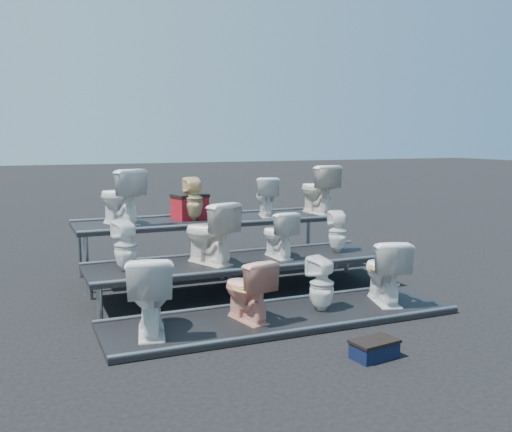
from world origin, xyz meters
name	(u,v)px	position (x,y,z in m)	size (l,w,h in m)	color
ground	(242,293)	(0.00, 0.00, 0.00)	(80.00, 80.00, 0.00)	black
tier_front	(282,318)	(0.00, -1.30, 0.03)	(4.20, 1.20, 0.06)	black
tier_mid	(242,277)	(0.00, 0.00, 0.23)	(4.20, 1.20, 0.46)	black
tier_back	(212,246)	(0.00, 1.30, 0.43)	(4.20, 1.20, 0.86)	black
toilet_0	(150,294)	(-1.56, -1.30, 0.49)	(0.48, 0.84, 0.86)	white
toilet_1	(247,289)	(-0.44, -1.30, 0.42)	(0.40, 0.71, 0.72)	tan
toilet_2	(322,284)	(0.53, -1.30, 0.39)	(0.30, 0.30, 0.66)	white
toilet_3	(384,271)	(1.43, -1.30, 0.47)	(0.46, 0.80, 0.82)	white
toilet_4	(126,246)	(-1.58, 0.00, 0.78)	(0.29, 0.30, 0.65)	white
toilet_5	(209,233)	(-0.47, 0.00, 0.88)	(0.47, 0.82, 0.84)	silver
toilet_6	(278,234)	(0.55, 0.00, 0.79)	(0.37, 0.65, 0.66)	white
toilet_7	(338,232)	(1.52, 0.00, 0.76)	(0.27, 0.28, 0.61)	white
toilet_8	(120,197)	(-1.42, 1.30, 1.28)	(0.46, 0.82, 0.83)	white
toilet_9	(193,199)	(-0.30, 1.30, 1.20)	(0.30, 0.31, 0.67)	#D7B981
toilet_10	(266,196)	(0.94, 1.30, 1.18)	(0.36, 0.63, 0.65)	white
toilet_11	(318,189)	(1.89, 1.30, 1.27)	(0.46, 0.81, 0.83)	silver
red_crate	(190,208)	(-0.31, 1.46, 1.03)	(0.48, 0.39, 0.35)	maroon
step_stool	(374,350)	(0.34, -2.70, 0.08)	(0.44, 0.26, 0.16)	black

